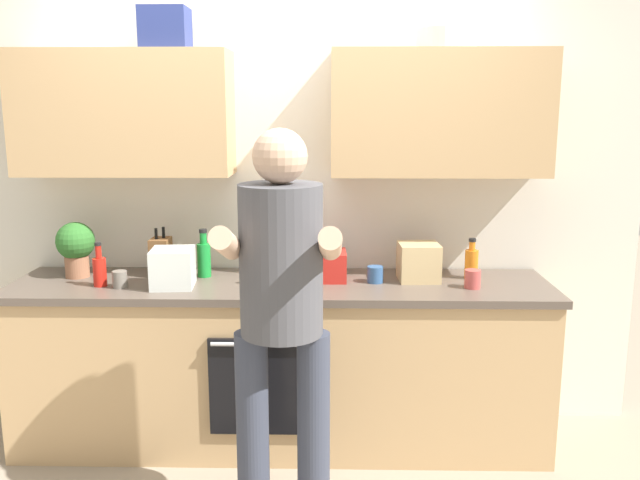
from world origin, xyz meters
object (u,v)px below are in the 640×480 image
Objects in this scene: bottle_soda at (204,258)px; grocery_bag_produce at (173,268)px; bottle_juice at (471,263)px; bottle_oil at (305,277)px; cup_tea at (375,274)px; cup_ceramic at (473,279)px; potted_herb at (76,246)px; grocery_bag_crisps at (330,265)px; bottle_soy at (273,270)px; knife_block at (161,257)px; cup_stoneware at (120,279)px; bottle_hotsauce at (100,270)px; person_standing at (281,302)px; grocery_bag_bread at (419,262)px.

bottle_soda is 0.24m from grocery_bag_produce.
bottle_juice reaches higher than grocery_bag_produce.
bottle_oil is 0.69m from grocery_bag_produce.
cup_tea is at bearing 25.97° from bottle_oil.
cup_ceramic is (-0.03, -0.19, -0.04)m from bottle_juice.
potted_herb is at bearing -179.81° from bottle_juice.
cup_ceramic is (1.41, -0.21, -0.06)m from bottle_soda.
bottle_oil is at bearing -117.81° from grocery_bag_crisps.
grocery_bag_crisps is 0.97× the size of grocery_bag_produce.
bottle_juice reaches higher than grocery_bag_crisps.
bottle_soy reaches higher than cup_tea.
cup_stoneware is at bearing -119.55° from knife_block.
bottle_juice is 2.13m from potted_herb.
bottle_juice is 1.07m from bottle_soy.
potted_herb reaches higher than bottle_hotsauce.
bottle_oil reaches higher than grocery_bag_crisps.
cup_tea is at bearing -2.99° from potted_herb.
bottle_hotsauce is at bearing -157.67° from bottle_soda.
cup_tea is at bearing 61.12° from person_standing.
bottle_soda reaches higher than grocery_bag_produce.
potted_herb is at bearing 144.53° from cup_stoneware.
knife_block is 0.46m from potted_herb.
cup_ceramic is at bearing 0.11° from grocery_bag_produce.
bottle_hotsauce is 2.62× the size of cup_stoneware.
grocery_bag_bread reaches higher than cup_tea.
bottle_juice is 0.53m from cup_tea.
bottle_juice is 1.00× the size of grocery_bag_produce.
bottle_oil is at bearing -20.96° from knife_block.
grocery_bag_crisps is at bearing 166.61° from cup_tea.
bottle_soda is at bearing 22.33° from bottle_hotsauce.
cup_tea is at bearing 5.63° from grocery_bag_produce.
person_standing is 8.10× the size of grocery_bag_crisps.
grocery_bag_produce is at bearing -168.75° from grocery_bag_crisps.
person_standing is 18.22× the size of cup_ceramic.
knife_block is (-0.80, 0.31, 0.03)m from bottle_oil.
cup_ceramic is (1.91, 0.00, -0.04)m from bottle_hotsauce.
knife_block is 1.40m from grocery_bag_bread.
bottle_juice is 0.84× the size of bottle_soda.
grocery_bag_produce is (-1.04, -0.10, 0.06)m from cup_tea.
cup_stoneware is (-0.78, -0.04, -0.04)m from bottle_soy.
bottle_oil is 0.90× the size of grocery_bag_bread.
grocery_bag_produce is (0.12, -0.23, -0.01)m from knife_block.
person_standing is at bearing -137.41° from bottle_juice.
person_standing is 8.23× the size of grocery_bag_bread.
potted_herb is (-1.18, 0.87, 0.05)m from person_standing.
cup_stoneware is (-0.39, -0.24, -0.06)m from bottle_soda.
person_standing is 19.83× the size of cup_stoneware.
bottle_soda is 3.04× the size of cup_tea.
potted_herb reaches higher than grocery_bag_produce.
bottle_soy is at bearing -9.19° from potted_herb.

